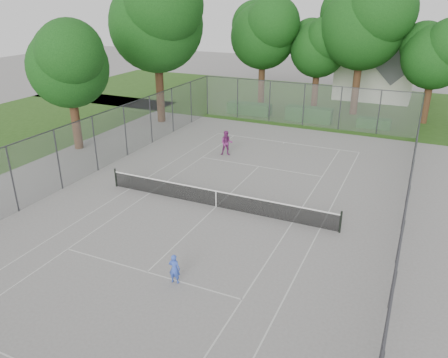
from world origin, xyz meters
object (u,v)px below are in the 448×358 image
at_px(house, 377,61).
at_px(tennis_net, 216,198).
at_px(girl_player, 174,269).
at_px(woman_player, 227,143).

bearing_deg(house, tennis_net, -97.35).
height_order(house, girl_player, house).
relative_size(girl_player, woman_player, 0.72).
xyz_separation_m(tennis_net, house, (3.96, 30.71, 3.29)).
distance_m(tennis_net, girl_player, 6.65).
bearing_deg(tennis_net, house, 82.65).
relative_size(house, girl_player, 7.63).
height_order(tennis_net, woman_player, woman_player).
distance_m(house, girl_player, 37.44).
bearing_deg(woman_player, tennis_net, -93.47).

